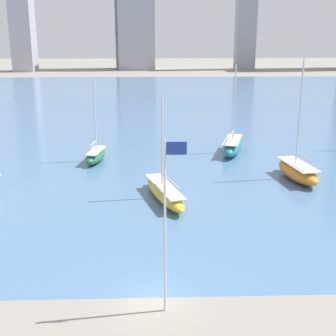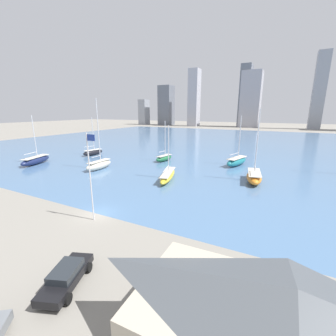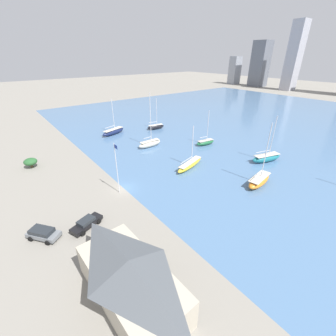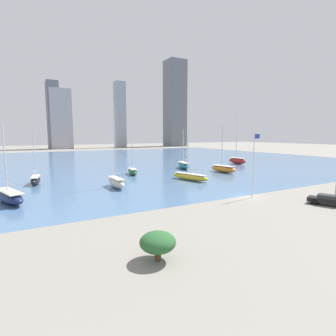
{
  "view_description": "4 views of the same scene",
  "coord_description": "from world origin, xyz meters",
  "px_view_note": "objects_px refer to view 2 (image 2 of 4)",
  "views": [
    {
      "loc": [
        0.1,
        -25.3,
        15.84
      ],
      "look_at": [
        1.24,
        8.93,
        5.68
      ],
      "focal_mm": 50.0,
      "sensor_mm": 36.0,
      "label": 1
    },
    {
      "loc": [
        19.74,
        -19.11,
        12.61
      ],
      "look_at": [
        2.73,
        14.16,
        3.09
      ],
      "focal_mm": 24.0,
      "sensor_mm": 36.0,
      "label": 2
    },
    {
      "loc": [
        36.06,
        -16.76,
        24.31
      ],
      "look_at": [
        1.42,
        10.23,
        2.05
      ],
      "focal_mm": 24.0,
      "sensor_mm": 36.0,
      "label": 3
    },
    {
      "loc": [
        -31.19,
        -30.82,
        10.06
      ],
      "look_at": [
        -7.8,
        11.13,
        3.95
      ],
      "focal_mm": 28.0,
      "sensor_mm": 36.0,
      "label": 4
    }
  ],
  "objects_px": {
    "sailboat_green": "(164,158)",
    "flag_pole": "(90,174)",
    "sailboat_yellow": "(168,175)",
    "sailboat_navy": "(36,160)",
    "sailboat_orange": "(254,177)",
    "sailboat_teal": "(237,161)",
    "sailboat_black": "(93,152)",
    "sailboat_cream": "(99,164)",
    "parked_sedan_black": "(67,276)"
  },
  "relations": [
    {
      "from": "sailboat_green",
      "to": "flag_pole",
      "type": "bearing_deg",
      "value": -67.58
    },
    {
      "from": "sailboat_yellow",
      "to": "sailboat_navy",
      "type": "xyz_separation_m",
      "value": [
        -34.46,
        -3.34,
        0.17
      ]
    },
    {
      "from": "flag_pole",
      "to": "sailboat_teal",
      "type": "bearing_deg",
      "value": 74.69
    },
    {
      "from": "sailboat_green",
      "to": "sailboat_navy",
      "type": "bearing_deg",
      "value": -137.84
    },
    {
      "from": "sailboat_teal",
      "to": "sailboat_green",
      "type": "xyz_separation_m",
      "value": [
        -17.65,
        -3.53,
        -0.17
      ]
    },
    {
      "from": "flag_pole",
      "to": "sailboat_orange",
      "type": "relative_size",
      "value": 0.79
    },
    {
      "from": "flag_pole",
      "to": "sailboat_green",
      "type": "distance_m",
      "value": 33.65
    },
    {
      "from": "flag_pole",
      "to": "sailboat_orange",
      "type": "bearing_deg",
      "value": 58.22
    },
    {
      "from": "flag_pole",
      "to": "sailboat_green",
      "type": "xyz_separation_m",
      "value": [
        -7.82,
        32.38,
        -4.78
      ]
    },
    {
      "from": "sailboat_cream",
      "to": "sailboat_navy",
      "type": "distance_m",
      "value": 17.71
    },
    {
      "from": "sailboat_cream",
      "to": "sailboat_green",
      "type": "height_order",
      "value": "sailboat_cream"
    },
    {
      "from": "sailboat_yellow",
      "to": "sailboat_green",
      "type": "xyz_separation_m",
      "value": [
        -8.21,
        13.92,
        0.05
      ]
    },
    {
      "from": "sailboat_cream",
      "to": "flag_pole",
      "type": "bearing_deg",
      "value": -48.56
    },
    {
      "from": "flag_pole",
      "to": "parked_sedan_black",
      "type": "distance_m",
      "value": 11.51
    },
    {
      "from": "sailboat_green",
      "to": "sailboat_cream",
      "type": "bearing_deg",
      "value": -113.31
    },
    {
      "from": "sailboat_green",
      "to": "parked_sedan_black",
      "type": "bearing_deg",
      "value": -62.68
    },
    {
      "from": "sailboat_orange",
      "to": "sailboat_black",
      "type": "relative_size",
      "value": 1.2
    },
    {
      "from": "sailboat_yellow",
      "to": "sailboat_navy",
      "type": "relative_size",
      "value": 0.88
    },
    {
      "from": "flag_pole",
      "to": "sailboat_teal",
      "type": "distance_m",
      "value": 37.52
    },
    {
      "from": "sailboat_navy",
      "to": "sailboat_teal",
      "type": "bearing_deg",
      "value": 7.09
    },
    {
      "from": "sailboat_orange",
      "to": "parked_sedan_black",
      "type": "relative_size",
      "value": 2.4
    },
    {
      "from": "sailboat_cream",
      "to": "sailboat_teal",
      "type": "bearing_deg",
      "value": 32.76
    },
    {
      "from": "sailboat_green",
      "to": "parked_sedan_black",
      "type": "height_order",
      "value": "sailboat_green"
    },
    {
      "from": "sailboat_cream",
      "to": "sailboat_teal",
      "type": "xyz_separation_m",
      "value": [
        26.49,
        17.59,
        -0.07
      ]
    },
    {
      "from": "flag_pole",
      "to": "sailboat_yellow",
      "type": "distance_m",
      "value": 19.08
    },
    {
      "from": "sailboat_orange",
      "to": "sailboat_black",
      "type": "height_order",
      "value": "sailboat_orange"
    },
    {
      "from": "sailboat_yellow",
      "to": "sailboat_navy",
      "type": "distance_m",
      "value": 34.63
    },
    {
      "from": "sailboat_orange",
      "to": "sailboat_yellow",
      "type": "xyz_separation_m",
      "value": [
        -14.69,
        -5.88,
        -0.19
      ]
    },
    {
      "from": "sailboat_orange",
      "to": "sailboat_yellow",
      "type": "distance_m",
      "value": 15.83
    },
    {
      "from": "sailboat_orange",
      "to": "sailboat_yellow",
      "type": "height_order",
      "value": "sailboat_orange"
    },
    {
      "from": "sailboat_navy",
      "to": "sailboat_cream",
      "type": "bearing_deg",
      "value": -7.84
    },
    {
      "from": "flag_pole",
      "to": "sailboat_black",
      "type": "bearing_deg",
      "value": 135.18
    },
    {
      "from": "sailboat_cream",
      "to": "sailboat_green",
      "type": "relative_size",
      "value": 1.49
    },
    {
      "from": "sailboat_yellow",
      "to": "parked_sedan_black",
      "type": "xyz_separation_m",
      "value": [
        5.5,
        -27.1,
        -0.0
      ]
    },
    {
      "from": "sailboat_teal",
      "to": "sailboat_yellow",
      "type": "bearing_deg",
      "value": -102.69
    },
    {
      "from": "sailboat_orange",
      "to": "sailboat_green",
      "type": "relative_size",
      "value": 1.27
    },
    {
      "from": "sailboat_yellow",
      "to": "sailboat_cream",
      "type": "height_order",
      "value": "sailboat_cream"
    },
    {
      "from": "sailboat_orange",
      "to": "sailboat_teal",
      "type": "height_order",
      "value": "sailboat_orange"
    },
    {
      "from": "flag_pole",
      "to": "sailboat_orange",
      "type": "height_order",
      "value": "sailboat_orange"
    },
    {
      "from": "sailboat_teal",
      "to": "parked_sedan_black",
      "type": "xyz_separation_m",
      "value": [
        -3.94,
        -44.55,
        -0.22
      ]
    },
    {
      "from": "flag_pole",
      "to": "sailboat_yellow",
      "type": "bearing_deg",
      "value": 88.79
    },
    {
      "from": "sailboat_orange",
      "to": "sailboat_teal",
      "type": "distance_m",
      "value": 12.71
    },
    {
      "from": "sailboat_yellow",
      "to": "sailboat_black",
      "type": "bearing_deg",
      "value": 143.63
    },
    {
      "from": "sailboat_green",
      "to": "sailboat_black",
      "type": "bearing_deg",
      "value": -164.5
    },
    {
      "from": "flag_pole",
      "to": "sailboat_cream",
      "type": "bearing_deg",
      "value": 132.27
    },
    {
      "from": "sailboat_teal",
      "to": "sailboat_black",
      "type": "xyz_separation_m",
      "value": [
        -39.81,
        -6.12,
        -0.09
      ]
    },
    {
      "from": "sailboat_yellow",
      "to": "flag_pole",
      "type": "bearing_deg",
      "value": -107.11
    },
    {
      "from": "sailboat_black",
      "to": "sailboat_green",
      "type": "xyz_separation_m",
      "value": [
        22.16,
        2.59,
        -0.08
      ]
    },
    {
      "from": "sailboat_yellow",
      "to": "sailboat_navy",
      "type": "height_order",
      "value": "sailboat_navy"
    },
    {
      "from": "sailboat_yellow",
      "to": "sailboat_teal",
      "type": "xyz_separation_m",
      "value": [
        9.44,
        17.46,
        0.22
      ]
    }
  ]
}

